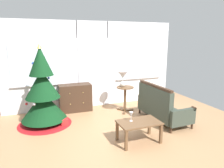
% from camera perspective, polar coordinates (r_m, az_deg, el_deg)
% --- Properties ---
extents(ground_plane, '(6.76, 6.76, 0.00)m').
position_cam_1_polar(ground_plane, '(4.73, 1.79, -13.36)').
color(ground_plane, '#AD7F56').
extents(back_wall_with_door, '(5.20, 0.14, 2.55)m').
position_cam_1_polar(back_wall_with_door, '(6.28, -5.30, 5.31)').
color(back_wall_with_door, white).
rests_on(back_wall_with_door, ground).
extents(christmas_tree, '(1.28, 1.28, 1.95)m').
position_cam_1_polar(christmas_tree, '(5.22, -18.45, -3.06)').
color(christmas_tree, '#4C331E').
rests_on(christmas_tree, ground).
extents(dresser_cabinet, '(0.91, 0.45, 0.78)m').
position_cam_1_polar(dresser_cabinet, '(6.05, -10.05, -3.72)').
color(dresser_cabinet, '#3D281C').
rests_on(dresser_cabinet, ground).
extents(settee_sofa, '(0.78, 1.51, 0.96)m').
position_cam_1_polar(settee_sofa, '(5.37, 13.17, -6.10)').
color(settee_sofa, '#3D281C').
rests_on(settee_sofa, ground).
extents(side_table, '(0.50, 0.48, 0.72)m').
position_cam_1_polar(side_table, '(5.87, 3.61, -2.81)').
color(side_table, brown).
rests_on(side_table, ground).
extents(table_lamp, '(0.28, 0.28, 0.44)m').
position_cam_1_polar(table_lamp, '(5.77, 2.97, 1.99)').
color(table_lamp, silver).
rests_on(table_lamp, side_table).
extents(coffee_table, '(0.85, 0.53, 0.43)m').
position_cam_1_polar(coffee_table, '(4.26, 7.42, -11.05)').
color(coffee_table, brown).
rests_on(coffee_table, ground).
extents(wine_glass, '(0.08, 0.08, 0.20)m').
position_cam_1_polar(wine_glass, '(4.19, 5.29, -8.33)').
color(wine_glass, silver).
rests_on(wine_glass, coffee_table).
extents(gift_box, '(0.17, 0.15, 0.17)m').
position_cam_1_polar(gift_box, '(5.19, -12.89, -10.24)').
color(gift_box, red).
rests_on(gift_box, ground).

